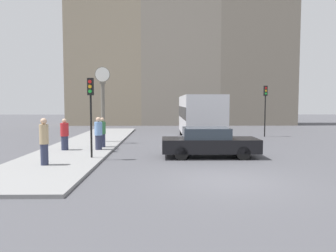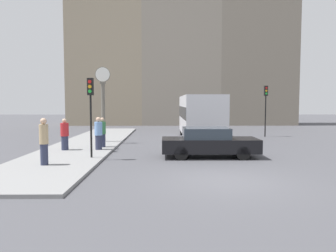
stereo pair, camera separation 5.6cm
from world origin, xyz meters
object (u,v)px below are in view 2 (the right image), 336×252
(pedestrian_red_top, at_px, (65,135))
(traffic_light_far, at_px, (266,100))
(street_clock, at_px, (103,101))
(pedestrian_green_hoodie, at_px, (102,132))
(sedan_car, at_px, (209,142))
(bus_distant, at_px, (200,114))
(traffic_light_near, at_px, (91,101))
(pedestrian_tan_coat, at_px, (44,141))
(pedestrian_blue_stripe, at_px, (98,134))

(pedestrian_red_top, bearing_deg, traffic_light_far, 30.83)
(street_clock, xyz_separation_m, pedestrian_green_hoodie, (0.41, -2.53, -1.72))
(sedan_car, xyz_separation_m, traffic_light_far, (5.53, 9.29, 2.04))
(street_clock, distance_m, pedestrian_green_hoodie, 3.09)
(bus_distant, relative_size, traffic_light_near, 2.45)
(pedestrian_tan_coat, bearing_deg, pedestrian_red_top, 96.04)
(pedestrian_green_hoodie, xyz_separation_m, pedestrian_red_top, (-1.74, -1.14, -0.01))
(traffic_light_near, height_order, street_clock, street_clock)
(bus_distant, relative_size, pedestrian_tan_coat, 4.68)
(street_clock, xyz_separation_m, pedestrian_red_top, (-1.32, -3.67, -1.73))
(traffic_light_far, bearing_deg, pedestrian_tan_coat, -136.47)
(traffic_light_far, bearing_deg, traffic_light_near, -137.48)
(pedestrian_blue_stripe, bearing_deg, traffic_light_far, 34.15)
(street_clock, bearing_deg, pedestrian_green_hoodie, -80.74)
(street_clock, distance_m, pedestrian_tan_coat, 7.99)
(street_clock, distance_m, pedestrian_blue_stripe, 3.94)
(bus_distant, relative_size, pedestrian_red_top, 5.31)
(traffic_light_near, bearing_deg, pedestrian_tan_coat, -129.95)
(bus_distant, distance_m, street_clock, 6.93)
(pedestrian_green_hoodie, bearing_deg, pedestrian_red_top, -146.79)
(bus_distant, bearing_deg, traffic_light_far, 15.22)
(pedestrian_blue_stripe, bearing_deg, pedestrian_red_top, -175.74)
(sedan_car, xyz_separation_m, pedestrian_tan_coat, (-6.84, -2.46, 0.35))
(traffic_light_far, distance_m, pedestrian_tan_coat, 17.15)
(traffic_light_near, bearing_deg, traffic_light_far, 42.52)
(street_clock, relative_size, pedestrian_green_hoodie, 2.87)
(sedan_car, height_order, pedestrian_blue_stripe, pedestrian_blue_stripe)
(traffic_light_far, height_order, pedestrian_tan_coat, traffic_light_far)
(traffic_light_far, xyz_separation_m, street_clock, (-11.48, -3.97, -0.10))
(bus_distant, bearing_deg, pedestrian_blue_stripe, -134.26)
(traffic_light_near, distance_m, pedestrian_blue_stripe, 3.02)
(bus_distant, distance_m, traffic_light_near, 10.42)
(pedestrian_green_hoodie, bearing_deg, traffic_light_near, -87.31)
(sedan_car, relative_size, traffic_light_far, 1.17)
(sedan_car, relative_size, pedestrian_blue_stripe, 2.64)
(traffic_light_near, bearing_deg, pedestrian_red_top, 128.92)
(traffic_light_far, xyz_separation_m, pedestrian_green_hoodie, (-11.07, -6.51, -1.82))
(sedan_car, xyz_separation_m, pedestrian_red_top, (-7.28, 1.64, 0.21))
(sedan_car, distance_m, traffic_light_near, 5.76)
(pedestrian_tan_coat, distance_m, pedestrian_red_top, 4.13)
(bus_distant, distance_m, traffic_light_far, 5.39)
(traffic_light_near, bearing_deg, pedestrian_green_hoodie, 92.69)
(street_clock, height_order, pedestrian_red_top, street_clock)
(sedan_car, height_order, traffic_light_near, traffic_light_near)
(pedestrian_green_hoodie, bearing_deg, sedan_car, -26.67)
(pedestrian_blue_stripe, distance_m, pedestrian_tan_coat, 4.43)
(pedestrian_red_top, bearing_deg, pedestrian_green_hoodie, 33.21)
(street_clock, relative_size, pedestrian_tan_coat, 2.53)
(pedestrian_green_hoodie, bearing_deg, traffic_light_far, 30.45)
(traffic_light_near, relative_size, street_clock, 0.76)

